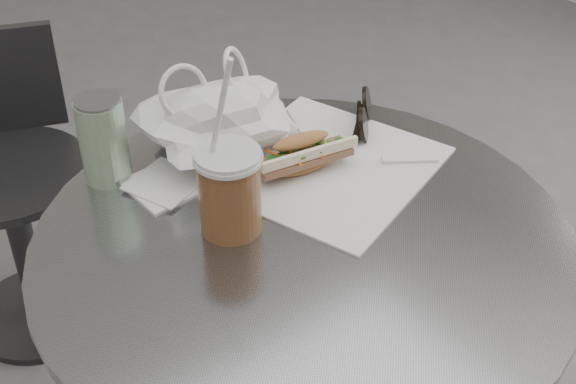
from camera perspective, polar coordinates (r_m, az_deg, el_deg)
cafe_table at (r=1.31m, az=1.00°, el=-12.43°), size 0.76×0.76×0.74m
chair_far at (r=1.96m, az=-18.75°, el=-1.06°), size 0.39×0.41×0.70m
sandwich_paper at (r=1.25m, az=2.71°, el=1.84°), size 0.39×0.38×0.00m
banh_mi at (r=1.22m, az=1.03°, el=2.69°), size 0.20×0.11×0.06m
iced_coffee at (r=1.09m, az=-4.19°, el=0.17°), size 0.09×0.09×0.27m
sunglasses at (r=1.34m, az=5.37°, el=5.37°), size 0.11×0.10×0.06m
plastic_bag at (r=1.25m, az=-4.84°, el=4.96°), size 0.29×0.26×0.12m
napkin_stack at (r=1.22m, az=-8.67°, el=0.57°), size 0.13×0.13×0.01m
drink_can at (r=1.22m, az=-13.00°, el=3.66°), size 0.07×0.07×0.14m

